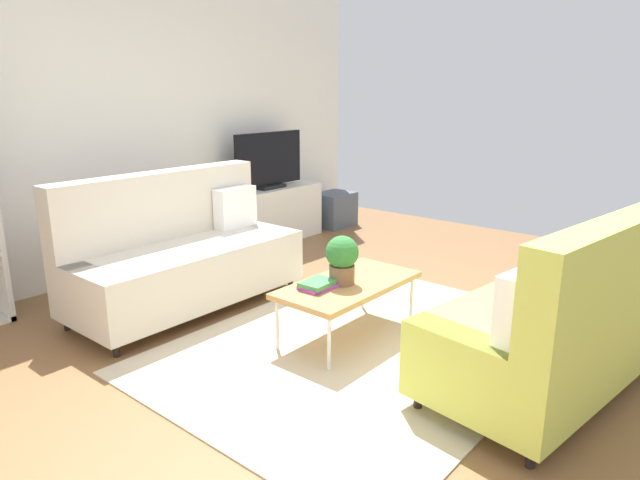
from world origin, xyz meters
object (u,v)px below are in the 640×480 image
couch_green (566,318)px  coffee_table (348,286)px  table_book_0 (318,287)px  tv_console (269,215)px  storage_trunk (334,209)px  potted_plant (342,258)px  tv (269,161)px  couch_beige (182,254)px  vase_0 (227,189)px  bottle_0 (246,184)px

couch_green → coffee_table: couch_green is taller
coffee_table → table_book_0: table_book_0 is taller
tv_console → storage_trunk: 1.11m
potted_plant → tv: bearing=55.6°
coffee_table → storage_trunk: size_ratio=2.12×
couch_beige → vase_0: 1.64m
tv → table_book_0: 2.87m
couch_beige → bottle_0: bearing=-150.6°
tv → storage_trunk: tv is taller
tv → storage_trunk: (1.10, -0.08, -0.73)m
tv → table_book_0: (-1.75, -2.22, -0.52)m
couch_beige → storage_trunk: (2.99, 0.80, -0.22)m
tv_console → vase_0: vase_0 is taller
tv → potted_plant: tv is taller
couch_green → coffee_table: size_ratio=1.82×
tv_console → tv: size_ratio=1.40×
potted_plant → couch_beige: bearing=103.4°
tv → coffee_table: bearing=-123.2°
couch_green → couch_beige: bearing=111.0°
tv → storage_trunk: size_ratio=1.92×
potted_plant → vase_0: size_ratio=2.66×
storage_trunk → table_book_0: table_book_0 is taller
couch_green → bottle_0: bearing=85.1°
storage_trunk → potted_plant: potted_plant is taller
potted_plant → tv_console: bearing=55.9°
storage_trunk → table_book_0: size_ratio=2.17×
potted_plant → coffee_table: bearing=-20.0°
couch_beige → tv_console: 2.10m
tv → potted_plant: size_ratio=2.88×
tv → storage_trunk: 1.32m
storage_trunk → potted_plant: 3.47m
table_book_0 → bottle_0: size_ratio=1.22×
tv → storage_trunk: bearing=-4.2°
coffee_table → potted_plant: 0.22m
tv → potted_plant: 2.78m
couch_green → bottle_0: (0.84, 3.69, 0.30)m
vase_0 → potted_plant: bearing=-112.6°
tv_console → tv: bearing=-90.0°
bottle_0 → tv: bearing=2.9°
tv → couch_beige: bearing=-155.2°
vase_0 → couch_beige: bearing=-144.2°
bottle_0 → couch_green: bearing=-102.8°
tv_console → bottle_0: bottle_0 is taller
tv_console → table_book_0: size_ratio=5.83×
tv_console → tv: (0.00, -0.02, 0.63)m
coffee_table → tv: bearing=56.8°
storage_trunk → bottle_0: (-1.49, 0.06, 0.52)m
storage_trunk → potted_plant: bearing=-140.4°
tv_console → bottle_0: 0.57m
couch_green → vase_0: bearing=88.1°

